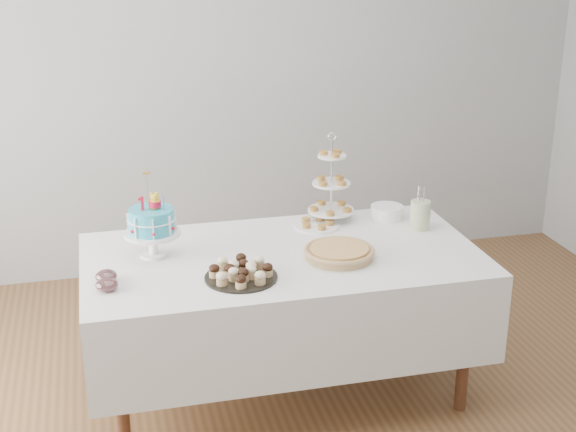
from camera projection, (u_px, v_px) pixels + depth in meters
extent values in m
plane|color=brown|center=(297.00, 423.00, 3.88)|extent=(5.00, 5.00, 0.00)
cube|color=#A8ABAE|center=(222.00, 74.00, 5.24)|extent=(5.00, 0.04, 2.70)
cube|color=#A8ABAE|center=(551.00, 421.00, 1.59)|extent=(5.00, 0.04, 2.70)
cube|color=white|center=(282.00, 295.00, 3.97)|extent=(1.92, 1.02, 0.45)
cylinder|color=#55321D|center=(121.00, 394.00, 3.52)|extent=(0.06, 0.06, 0.67)
cylinder|color=#55321D|center=(464.00, 349.00, 3.89)|extent=(0.06, 0.06, 0.67)
cylinder|color=#55321D|center=(114.00, 318.00, 4.19)|extent=(0.06, 0.06, 0.67)
cylinder|color=#55321D|center=(407.00, 286.00, 4.56)|extent=(0.06, 0.06, 0.67)
cylinder|color=#2FACCC|center=(152.00, 220.00, 3.80)|extent=(0.21, 0.21, 0.12)
torus|color=white|center=(152.00, 219.00, 3.79)|extent=(0.23, 0.23, 0.01)
cube|color=red|center=(142.00, 203.00, 3.75)|extent=(0.02, 0.01, 0.07)
cylinder|color=blue|center=(163.00, 203.00, 3.75)|extent=(0.01, 0.01, 0.07)
cylinder|color=silver|center=(148.00, 191.00, 3.77)|extent=(0.00, 0.00, 0.16)
cylinder|color=gold|center=(146.00, 173.00, 3.74)|extent=(0.04, 0.04, 0.01)
cylinder|color=black|center=(241.00, 277.00, 3.62)|extent=(0.33, 0.33, 0.01)
ellipsoid|color=black|center=(227.00, 269.00, 3.59)|extent=(0.05, 0.05, 0.04)
ellipsoid|color=beige|center=(255.00, 266.00, 3.61)|extent=(0.05, 0.05, 0.04)
cylinder|color=tan|center=(339.00, 254.00, 3.83)|extent=(0.32, 0.32, 0.04)
cylinder|color=tan|center=(339.00, 250.00, 3.82)|extent=(0.28, 0.28, 0.02)
torus|color=tan|center=(339.00, 250.00, 3.83)|extent=(0.34, 0.34, 0.02)
cylinder|color=silver|center=(331.00, 180.00, 4.26)|extent=(0.01, 0.01, 0.45)
cylinder|color=white|center=(331.00, 210.00, 4.32)|extent=(0.25, 0.25, 0.01)
cylinder|color=white|center=(331.00, 183.00, 4.27)|extent=(0.21, 0.21, 0.01)
cylinder|color=white|center=(332.00, 156.00, 4.21)|extent=(0.15, 0.15, 0.01)
torus|color=silver|center=(332.00, 137.00, 4.18)|extent=(0.05, 0.01, 0.05)
cylinder|color=white|center=(387.00, 212.00, 4.35)|extent=(0.18, 0.18, 0.07)
cylinder|color=white|center=(317.00, 226.00, 4.23)|extent=(0.24, 0.24, 0.01)
ellipsoid|color=silver|center=(107.00, 285.00, 3.49)|extent=(0.10, 0.10, 0.06)
cylinder|color=#560709|center=(107.00, 286.00, 3.49)|extent=(0.07, 0.07, 0.03)
ellipsoid|color=silver|center=(106.00, 276.00, 3.57)|extent=(0.10, 0.10, 0.06)
cylinder|color=#560709|center=(106.00, 277.00, 3.58)|extent=(0.07, 0.07, 0.03)
cylinder|color=#EEE8CE|center=(420.00, 215.00, 4.18)|extent=(0.10, 0.10, 0.15)
cylinder|color=#EEE8CE|center=(430.00, 212.00, 4.19)|extent=(0.01, 0.01, 0.08)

